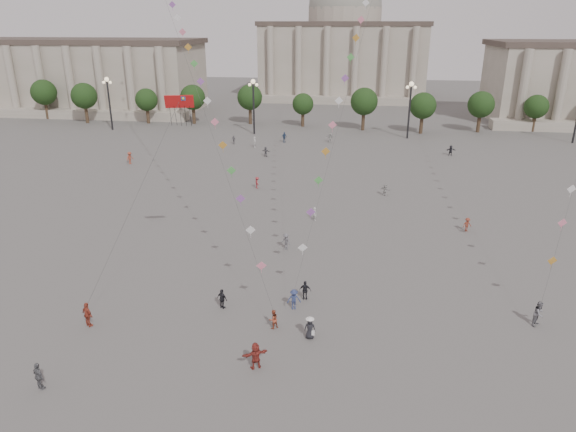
# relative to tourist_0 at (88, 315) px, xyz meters

# --- Properties ---
(ground) EXTENTS (360.00, 360.00, 0.00)m
(ground) POSITION_rel_tourist_0_xyz_m (13.16, -0.15, -0.97)
(ground) COLOR #4F4D4B
(ground) RESTS_ON ground
(hall_west) EXTENTS (84.00, 26.22, 17.20)m
(hall_west) POSITION_rel_tourist_0_xyz_m (-61.84, 93.75, 7.46)
(hall_west) COLOR gray
(hall_west) RESTS_ON ground
(hall_central) EXTENTS (48.30, 34.30, 35.50)m
(hall_central) POSITION_rel_tourist_0_xyz_m (13.16, 129.07, 13.26)
(hall_central) COLOR gray
(hall_central) RESTS_ON ground
(tree_row) EXTENTS (137.12, 5.12, 8.00)m
(tree_row) POSITION_rel_tourist_0_xyz_m (13.16, 77.85, 4.43)
(tree_row) COLOR #36261B
(tree_row) RESTS_ON ground
(lamp_post_far_west) EXTENTS (2.00, 0.90, 10.65)m
(lamp_post_far_west) POSITION_rel_tourist_0_xyz_m (-31.84, 69.85, 6.38)
(lamp_post_far_west) COLOR #262628
(lamp_post_far_west) RESTS_ON ground
(lamp_post_mid_west) EXTENTS (2.00, 0.90, 10.65)m
(lamp_post_mid_west) POSITION_rel_tourist_0_xyz_m (-1.84, 69.85, 6.38)
(lamp_post_mid_west) COLOR #262628
(lamp_post_mid_west) RESTS_ON ground
(lamp_post_mid_east) EXTENTS (2.00, 0.90, 10.65)m
(lamp_post_mid_east) POSITION_rel_tourist_0_xyz_m (28.16, 69.85, 6.38)
(lamp_post_mid_east) COLOR #262628
(lamp_post_mid_east) RESTS_ON ground
(person_crowd_0) EXTENTS (1.18, 1.08, 1.94)m
(person_crowd_0) POSITION_rel_tourist_0_xyz_m (5.22, 63.05, 0.00)
(person_crowd_0) COLOR navy
(person_crowd_0) RESTS_ON ground
(person_crowd_2) EXTENTS (1.18, 1.43, 1.93)m
(person_crowd_2) POSITION_rel_tourist_0_xyz_m (-16.56, 44.32, -0.00)
(person_crowd_2) COLOR #9F402B
(person_crowd_2) RESTS_ON ground
(person_crowd_4) EXTENTS (1.63, 1.24, 1.72)m
(person_crowd_4) POSITION_rel_tourist_0_xyz_m (13.65, 64.42, -0.11)
(person_crowd_4) COLOR beige
(person_crowd_4) RESTS_ON ground
(person_crowd_6) EXTENTS (1.24, 1.04, 1.66)m
(person_crowd_6) POSITION_rel_tourist_0_xyz_m (12.38, 15.54, -0.14)
(person_crowd_6) COLOR #5D5C61
(person_crowd_6) RESTS_ON ground
(person_crowd_7) EXTENTS (1.42, 1.08, 1.50)m
(person_crowd_7) POSITION_rel_tourist_0_xyz_m (22.63, 33.90, -0.22)
(person_crowd_7) COLOR #B0AFAB
(person_crowd_7) RESTS_ON ground
(person_crowd_8) EXTENTS (1.12, 0.87, 1.52)m
(person_crowd_8) POSITION_rel_tourist_0_xyz_m (30.84, 22.80, -0.21)
(person_crowd_8) COLOR maroon
(person_crowd_8) RESTS_ON ground
(person_crowd_9) EXTENTS (1.65, 0.72, 1.72)m
(person_crowd_9) POSITION_rel_tourist_0_xyz_m (34.29, 56.99, -0.11)
(person_crowd_9) COLOR black
(person_crowd_9) RESTS_ON ground
(person_crowd_10) EXTENTS (0.48, 0.71, 1.90)m
(person_crowd_10) POSITION_rel_tourist_0_xyz_m (0.64, 58.28, -0.02)
(person_crowd_10) COLOR silver
(person_crowd_10) RESTS_ON ground
(person_crowd_12) EXTENTS (1.61, 0.95, 1.66)m
(person_crowd_12) POSITION_rel_tourist_0_xyz_m (3.77, 51.92, -0.14)
(person_crowd_12) COLOR slate
(person_crowd_12) RESTS_ON ground
(person_crowd_13) EXTENTS (0.64, 0.67, 1.54)m
(person_crowd_13) POSITION_rel_tourist_0_xyz_m (14.46, 23.81, -0.20)
(person_crowd_13) COLOR beige
(person_crowd_13) RESTS_ON ground
(person_crowd_16) EXTENTS (0.97, 0.61, 1.53)m
(person_crowd_16) POSITION_rel_tourist_0_xyz_m (-3.78, 60.52, -0.20)
(person_crowd_16) COLOR slate
(person_crowd_16) RESTS_ON ground
(person_crowd_17) EXTENTS (0.97, 1.16, 1.56)m
(person_crowd_17) POSITION_rel_tourist_0_xyz_m (5.73, 34.61, -0.19)
(person_crowd_17) COLOR maroon
(person_crowd_17) RESTS_ON ground
(tourist_0) EXTENTS (1.22, 0.96, 1.94)m
(tourist_0) POSITION_rel_tourist_0_xyz_m (0.00, 0.00, 0.00)
(tourist_0) COLOR #9D3D2A
(tourist_0) RESTS_ON ground
(tourist_1) EXTENTS (1.03, 0.79, 1.63)m
(tourist_1) POSITION_rel_tourist_0_xyz_m (9.07, 3.83, -0.15)
(tourist_1) COLOR black
(tourist_1) RESTS_ON ground
(tourist_2) EXTENTS (1.77, 1.31, 1.85)m
(tourist_2) POSITION_rel_tourist_0_xyz_m (13.09, -3.07, -0.04)
(tourist_2) COLOR maroon
(tourist_2) RESTS_ON ground
(tourist_3) EXTENTS (1.15, 0.93, 1.83)m
(tourist_3) POSITION_rel_tourist_0_xyz_m (0.53, -6.89, -0.05)
(tourist_3) COLOR #5A5B5F
(tourist_3) RESTS_ON ground
(tourist_4) EXTENTS (0.97, 0.45, 1.63)m
(tourist_4) POSITION_rel_tourist_0_xyz_m (15.30, 6.07, -0.15)
(tourist_4) COLOR black
(tourist_4) RESTS_ON ground
(kite_flyer_0) EXTENTS (0.91, 0.89, 1.48)m
(kite_flyer_0) POSITION_rel_tourist_0_xyz_m (13.45, 1.63, -0.23)
(kite_flyer_0) COLOR #9D432A
(kite_flyer_0) RESTS_ON ground
(kite_flyer_1) EXTENTS (1.21, 0.89, 1.68)m
(kite_flyer_1) POSITION_rel_tourist_0_xyz_m (14.59, 4.49, -0.13)
(kite_flyer_1) COLOR navy
(kite_flyer_1) RESTS_ON ground
(kite_flyer_2) EXTENTS (1.17, 1.19, 1.93)m
(kite_flyer_2) POSITION_rel_tourist_0_xyz_m (32.65, 4.72, -0.00)
(kite_flyer_2) COLOR slate
(kite_flyer_2) RESTS_ON ground
(hat_person) EXTENTS (0.80, 0.60, 1.69)m
(hat_person) POSITION_rel_tourist_0_xyz_m (16.21, 0.71, -0.11)
(hat_person) COLOR black
(hat_person) RESTS_ON ground
(dragon_kite) EXTENTS (3.71, 4.73, 16.77)m
(dragon_kite) POSITION_rel_tourist_0_xyz_m (5.09, 8.29, 13.44)
(dragon_kite) COLOR red
(dragon_kite) RESTS_ON ground
(kite_train_west) EXTENTS (30.30, 52.27, 72.52)m
(kite_train_west) POSITION_rel_tourist_0_xyz_m (-2.50, 29.71, 21.13)
(kite_train_west) COLOR #3F3F3F
(kite_train_west) RESTS_ON ground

